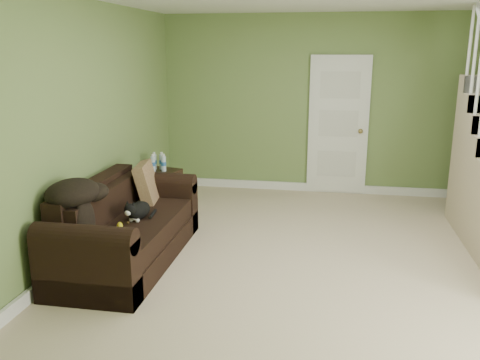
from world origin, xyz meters
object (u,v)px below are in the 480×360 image
at_px(cat, 138,211).
at_px(banana, 120,226).
at_px(sofa, 125,231).
at_px(side_table, 161,189).

distance_m(cat, banana, 0.31).
height_order(sofa, cat, sofa).
height_order(side_table, banana, side_table).
relative_size(side_table, banana, 3.85).
bearing_deg(banana, cat, 53.13).
relative_size(cat, banana, 2.45).
relative_size(sofa, cat, 4.24).
bearing_deg(banana, side_table, 74.52).
distance_m(sofa, banana, 0.34).
height_order(sofa, side_table, sofa).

